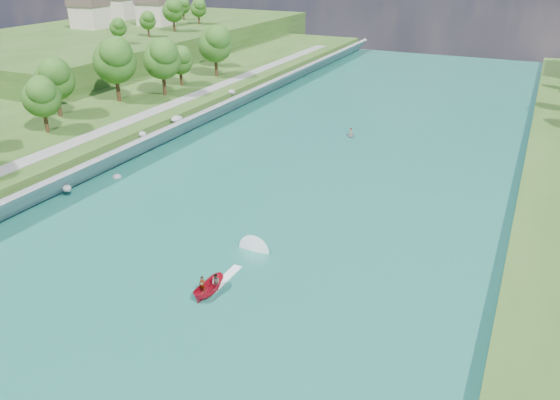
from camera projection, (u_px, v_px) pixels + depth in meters
The scene contains 9 objects.
ground at pixel (173, 293), 50.82m from camera, with size 260.00×260.00×0.00m, color #2D5119.
river_water at pixel (269, 209), 67.23m from camera, with size 55.00×240.00×0.10m, color #1B6A59.
ridge_west at pixel (130, 43), 159.15m from camera, with size 60.00×120.00×9.00m, color #2D5119.
riprap_bank at pixel (98, 167), 75.58m from camera, with size 4.93×236.00×4.43m.
riverside_path at pixel (67, 145), 78.45m from camera, with size 3.00×200.00×0.10m, color gray.
ridge_houses at pixel (122, 9), 161.99m from camera, with size 29.50×29.50×8.40m.
trees_ridge at pixel (172, 13), 150.18m from camera, with size 19.01×52.06×10.11m.
motorboat at pixel (218, 279), 51.55m from camera, with size 3.60×18.86×2.00m.
raft at pixel (351, 134), 93.34m from camera, with size 2.91×3.19×1.51m.
Camera 1 is at (27.29, -34.18, 29.07)m, focal length 35.00 mm.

